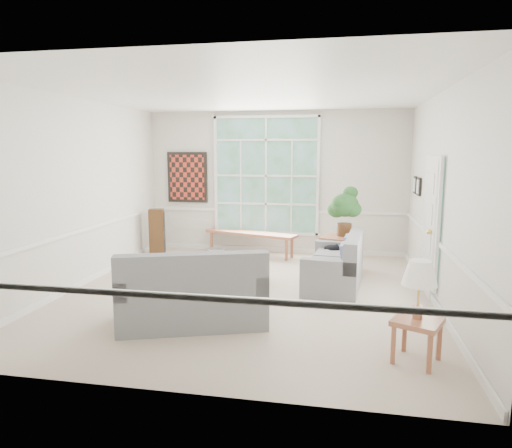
{
  "coord_description": "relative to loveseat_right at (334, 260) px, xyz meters",
  "views": [
    {
      "loc": [
        1.38,
        -6.64,
        2.15
      ],
      "look_at": [
        0.1,
        0.2,
        1.05
      ],
      "focal_mm": 32.0,
      "sensor_mm": 36.0,
      "label": 1
    }
  ],
  "objects": [
    {
      "name": "coffee_table",
      "position": [
        -1.57,
        -0.07,
        -0.24
      ],
      "size": [
        1.06,
        0.65,
        0.38
      ],
      "primitive_type": "cube",
      "rotation": [
        0.0,
        0.0,
        0.09
      ],
      "color": "#9E5B3F",
      "rests_on": "floor"
    },
    {
      "name": "end_table",
      "position": [
        0.09,
        1.08,
        -0.12
      ],
      "size": [
        0.77,
        0.77,
        0.63
      ],
      "primitive_type": "cube",
      "rotation": [
        0.0,
        0.0,
        -0.27
      ],
      "color": "#9E5B3F",
      "rests_on": "floor"
    },
    {
      "name": "wall_back",
      "position": [
        -1.3,
        2.39,
        1.07
      ],
      "size": [
        5.5,
        0.02,
        3.0
      ],
      "primitive_type": "cube",
      "color": "silver",
      "rests_on": "ground"
    },
    {
      "name": "wall_art",
      "position": [
        -3.25,
        2.34,
        1.17
      ],
      "size": [
        0.9,
        0.06,
        1.1
      ],
      "primitive_type": "cube",
      "color": "maroon",
      "rests_on": "wall_back"
    },
    {
      "name": "pet_bed",
      "position": [
        -2.5,
        1.87,
        -0.37
      ],
      "size": [
        0.49,
        0.49,
        0.12
      ],
      "primitive_type": "cylinder",
      "rotation": [
        0.0,
        0.0,
        0.19
      ],
      "color": "slate",
      "rests_on": "floor"
    },
    {
      "name": "window_back",
      "position": [
        -1.5,
        2.35,
        1.22
      ],
      "size": [
        2.3,
        0.08,
        2.4
      ],
      "primitive_type": "cube",
      "color": "white",
      "rests_on": "wall_back"
    },
    {
      "name": "loveseat_right",
      "position": [
        0.0,
        0.0,
        0.0
      ],
      "size": [
        0.98,
        1.66,
        0.86
      ],
      "primitive_type": "cube",
      "rotation": [
        0.0,
        0.0,
        -0.1
      ],
      "color": "slate",
      "rests_on": "floor"
    },
    {
      "name": "floor_speaker",
      "position": [
        -3.7,
        1.63,
        0.06
      ],
      "size": [
        0.35,
        0.3,
        0.97
      ],
      "primitive_type": "cube",
      "rotation": [
        0.0,
        0.0,
        0.25
      ],
      "color": "#442914",
      "rests_on": "floor"
    },
    {
      "name": "ceiling",
      "position": [
        -1.3,
        -0.61,
        2.57
      ],
      "size": [
        5.5,
        6.0,
        0.02
      ],
      "primitive_type": "cube",
      "color": "white",
      "rests_on": "ground"
    },
    {
      "name": "table_lamp",
      "position": [
        0.89,
        -2.55,
        0.33
      ],
      "size": [
        0.5,
        0.5,
        0.61
      ],
      "primitive_type": null,
      "rotation": [
        0.0,
        0.0,
        -0.75
      ],
      "color": "white",
      "rests_on": "side_table"
    },
    {
      "name": "floor",
      "position": [
        -1.3,
        -0.61,
        -0.44
      ],
      "size": [
        5.5,
        6.0,
        0.01
      ],
      "primitive_type": "cube",
      "color": "#B7A594",
      "rests_on": "ground"
    },
    {
      "name": "window_bench",
      "position": [
        -1.78,
        2.04,
        -0.19
      ],
      "size": [
        2.05,
        0.99,
        0.47
      ],
      "primitive_type": "cube",
      "rotation": [
        0.0,
        0.0,
        -0.31
      ],
      "color": "#9E5B3F",
      "rests_on": "floor"
    },
    {
      "name": "wall_right",
      "position": [
        1.45,
        -0.61,
        1.07
      ],
      "size": [
        0.02,
        6.0,
        3.0
      ],
      "primitive_type": "cube",
      "color": "silver",
      "rests_on": "ground"
    },
    {
      "name": "wall_frame_near",
      "position": [
        1.41,
        1.14,
        1.12
      ],
      "size": [
        0.04,
        0.26,
        0.32
      ],
      "primitive_type": "cube",
      "color": "black",
      "rests_on": "wall_right"
    },
    {
      "name": "cat",
      "position": [
        -0.04,
        0.57,
        0.08
      ],
      "size": [
        0.35,
        0.29,
        0.14
      ],
      "primitive_type": "ellipsoid",
      "rotation": [
        0.0,
        0.0,
        -0.28
      ],
      "color": "black",
      "rests_on": "loveseat_right"
    },
    {
      "name": "pewter_bowl",
      "position": [
        -1.55,
        -0.11,
        -0.01
      ],
      "size": [
        0.45,
        0.45,
        0.09
      ],
      "primitive_type": "imported",
      "rotation": [
        0.0,
        0.0,
        0.31
      ],
      "color": "#9B9BA0",
      "rests_on": "coffee_table"
    },
    {
      "name": "houseplant",
      "position": [
        0.16,
        1.15,
        0.66
      ],
      "size": [
        0.56,
        0.56,
        0.93
      ],
      "primitive_type": null,
      "rotation": [
        0.0,
        0.0,
        0.04
      ],
      "color": "#255524",
      "rests_on": "end_table"
    },
    {
      "name": "wall_left",
      "position": [
        -4.05,
        -0.61,
        1.07
      ],
      "size": [
        0.02,
        6.0,
        3.0
      ],
      "primitive_type": "cube",
      "color": "silver",
      "rests_on": "ground"
    },
    {
      "name": "side_table",
      "position": [
        0.89,
        -2.57,
        -0.2
      ],
      "size": [
        0.6,
        0.6,
        0.46
      ],
      "primitive_type": "cube",
      "rotation": [
        0.0,
        0.0,
        -0.44
      ],
      "color": "#9E5B3F",
      "rests_on": "floor"
    },
    {
      "name": "wall_front",
      "position": [
        -1.3,
        -3.61,
        1.07
      ],
      "size": [
        5.5,
        0.02,
        3.0
      ],
      "primitive_type": "cube",
      "color": "silver",
      "rests_on": "ground"
    },
    {
      "name": "wall_frame_far",
      "position": [
        1.41,
        1.54,
        1.12
      ],
      "size": [
        0.04,
        0.26,
        0.32
      ],
      "primitive_type": "cube",
      "color": "black",
      "rests_on": "wall_right"
    },
    {
      "name": "loveseat_front",
      "position": [
        -1.73,
        -1.93,
        0.06
      ],
      "size": [
        2.01,
        1.47,
        0.98
      ],
      "primitive_type": "cube",
      "rotation": [
        0.0,
        0.0,
        0.33
      ],
      "color": "slate",
      "rests_on": "floor"
    },
    {
      "name": "entry_door",
      "position": [
        1.41,
        -0.01,
        0.62
      ],
      "size": [
        0.08,
        0.9,
        2.1
      ],
      "primitive_type": "cube",
      "color": "white",
      "rests_on": "floor"
    },
    {
      "name": "door_sidelight",
      "position": [
        1.41,
        -0.64,
        0.72
      ],
      "size": [
        0.08,
        0.26,
        1.9
      ],
      "primitive_type": "cube",
      "color": "white",
      "rests_on": "wall_right"
    }
  ]
}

